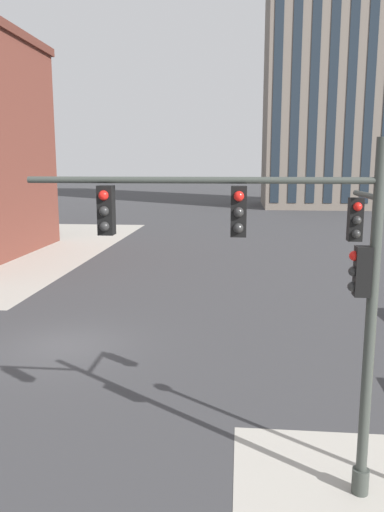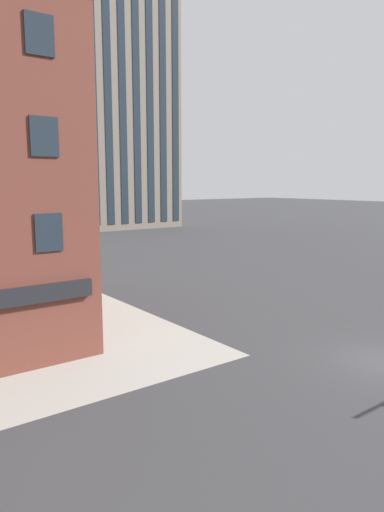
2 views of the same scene
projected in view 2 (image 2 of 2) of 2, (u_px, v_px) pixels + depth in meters
residential_tower_skyline_right at (104, 64)px, 77.08m from camera, size 19.95×16.82×53.75m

